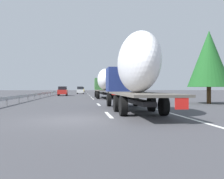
{
  "coord_description": "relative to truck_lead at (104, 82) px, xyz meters",
  "views": [
    {
      "loc": [
        -11.47,
        -0.38,
        1.46
      ],
      "look_at": [
        18.53,
        -3.96,
        1.3
      ],
      "focal_mm": 39.68,
      "sensor_mm": 36.0,
      "label": 1
    }
  ],
  "objects": [
    {
      "name": "tree_0",
      "position": [
        13.29,
        -9.24,
        2.33
      ],
      "size": [
        2.71,
        2.71,
        7.59
      ],
      "color": "#472D19",
      "rests_on": "ground_plane"
    },
    {
      "name": "lane_stripe_1",
      "position": [
        -14.35,
        1.8,
        -2.39
      ],
      "size": [
        3.2,
        0.2,
        0.01
      ],
      "primitive_type": "cube",
      "color": "white",
      "rests_on": "ground_plane"
    },
    {
      "name": "car_red_compact",
      "position": [
        12.43,
        7.05,
        -1.48
      ],
      "size": [
        4.16,
        1.73,
        1.79
      ],
      "color": "red",
      "rests_on": "ground_plane"
    },
    {
      "name": "lane_stripe_3",
      "position": [
        4.08,
        1.8,
        -2.39
      ],
      "size": [
        3.2,
        0.2,
        0.01
      ],
      "primitive_type": "cube",
      "color": "white",
      "rests_on": "ground_plane"
    },
    {
      "name": "lane_stripe_2",
      "position": [
        -2.6,
        1.8,
        -2.39
      ],
      "size": [
        3.2,
        0.2,
        0.01
      ],
      "primitive_type": "cube",
      "color": "white",
      "rests_on": "ground_plane"
    },
    {
      "name": "lane_stripe_5",
      "position": [
        31.56,
        1.8,
        -2.39
      ],
      "size": [
        3.2,
        0.2,
        0.01
      ],
      "primitive_type": "cube",
      "color": "white",
      "rests_on": "ground_plane"
    },
    {
      "name": "tree_2",
      "position": [
        9.79,
        -7.17,
        0.83
      ],
      "size": [
        3.45,
        3.45,
        5.02
      ],
      "color": "#472D19",
      "rests_on": "ground_plane"
    },
    {
      "name": "lane_stripe_8",
      "position": [
        54.73,
        1.8,
        -2.39
      ],
      "size": [
        3.2,
        0.2,
        0.01
      ],
      "primitive_type": "cube",
      "color": "white",
      "rests_on": "ground_plane"
    },
    {
      "name": "guardrail_median",
      "position": [
        18.1,
        9.6,
        -1.81
      ],
      "size": [
        94.0,
        0.1,
        0.76
      ],
      "color": "#9EA0A5",
      "rests_on": "ground_plane"
    },
    {
      "name": "truck_lead",
      "position": [
        0.0,
        0.0,
        0.0
      ],
      "size": [
        12.3,
        2.55,
        4.24
      ],
      "color": "#387038",
      "rests_on": "ground_plane"
    },
    {
      "name": "car_white_van",
      "position": [
        27.65,
        3.8,
        -1.45
      ],
      "size": [
        4.64,
        1.73,
        1.87
      ],
      "color": "white",
      "rests_on": "ground_plane"
    },
    {
      "name": "edge_line_right",
      "position": [
        20.1,
        -1.9,
        -2.39
      ],
      "size": [
        110.0,
        0.2,
        0.01
      ],
      "primitive_type": "cube",
      "color": "white",
      "rests_on": "ground_plane"
    },
    {
      "name": "tree_4",
      "position": [
        17.72,
        -9.15,
        1.83
      ],
      "size": [
        2.78,
        2.78,
        6.89
      ],
      "color": "#472D19",
      "rests_on": "ground_plane"
    },
    {
      "name": "tree_1",
      "position": [
        44.41,
        -7.5,
        1.57
      ],
      "size": [
        3.41,
        3.41,
        6.23
      ],
      "color": "#472D19",
      "rests_on": "ground_plane"
    },
    {
      "name": "ground_plane",
      "position": [
        15.1,
        3.6,
        -2.39
      ],
      "size": [
        260.0,
        260.0,
        0.0
      ],
      "primitive_type": "plane",
      "color": "#424247"
    },
    {
      "name": "car_black_suv",
      "position": [
        67.73,
        3.72,
        -1.48
      ],
      "size": [
        4.79,
        1.8,
        1.77
      ],
      "color": "black",
      "rests_on": "ground_plane"
    },
    {
      "name": "lane_stripe_4",
      "position": [
        14.83,
        1.8,
        -2.39
      ],
      "size": [
        3.2,
        0.2,
        0.01
      ],
      "primitive_type": "cube",
      "color": "white",
      "rests_on": "ground_plane"
    },
    {
      "name": "car_yellow_coupe",
      "position": [
        54.18,
        3.52,
        -1.47
      ],
      "size": [
        4.48,
        1.79,
        1.8
      ],
      "color": "gold",
      "rests_on": "ground_plane"
    },
    {
      "name": "truck_trailing",
      "position": [
        -20.98,
        0.0,
        0.23
      ],
      "size": [
        12.96,
        2.55,
        4.74
      ],
      "color": "navy",
      "rests_on": "ground_plane"
    },
    {
      "name": "lane_stripe_9",
      "position": [
        58.36,
        1.8,
        -2.39
      ],
      "size": [
        3.2,
        0.2,
        0.01
      ],
      "primitive_type": "cube",
      "color": "white",
      "rests_on": "ground_plane"
    },
    {
      "name": "road_sign",
      "position": [
        18.91,
        -3.1,
        -0.09
      ],
      "size": [
        0.1,
        0.9,
        3.34
      ],
      "color": "gray",
      "rests_on": "ground_plane"
    },
    {
      "name": "lane_stripe_0",
      "position": [
        -22.9,
        1.8,
        -2.39
      ],
      "size": [
        3.2,
        0.2,
        0.01
      ],
      "primitive_type": "cube",
      "color": "white",
      "rests_on": "ground_plane"
    },
    {
      "name": "tree_3",
      "position": [
        -14.28,
        -8.64,
        1.85
      ],
      "size": [
        3.95,
        3.95,
        6.91
      ],
      "color": "#472D19",
      "rests_on": "ground_plane"
    },
    {
      "name": "lane_stripe_7",
      "position": [
        51.49,
        1.8,
        -2.39
      ],
      "size": [
        3.2,
        0.2,
        0.01
      ],
      "primitive_type": "cube",
      "color": "white",
      "rests_on": "ground_plane"
    },
    {
      "name": "lane_stripe_6",
      "position": [
        25.97,
        1.8,
        -2.39
      ],
      "size": [
        3.2,
        0.2,
        0.01
      ],
      "primitive_type": "cube",
      "color": "white",
      "rests_on": "ground_plane"
    }
  ]
}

